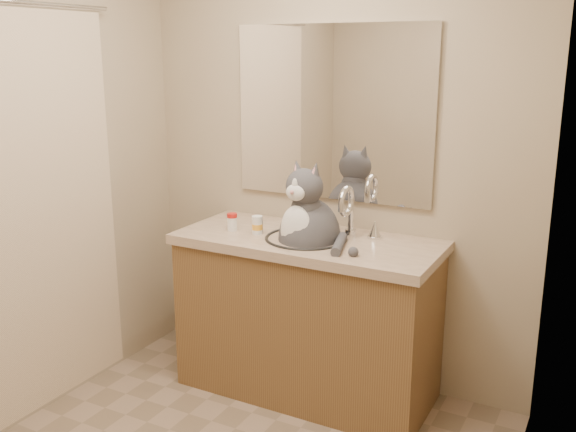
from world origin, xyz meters
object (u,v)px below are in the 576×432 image
(pill_bottle_orange, at_px, (257,225))
(grey_canister, at_px, (259,226))
(cat, at_px, (308,232))
(pill_bottle_redcap, at_px, (232,222))

(pill_bottle_orange, xyz_separation_m, grey_canister, (0.00, 0.01, -0.01))
(cat, xyz_separation_m, pill_bottle_redcap, (-0.43, -0.04, 0.01))
(pill_bottle_redcap, distance_m, grey_canister, 0.15)
(pill_bottle_redcap, height_order, pill_bottle_orange, pill_bottle_orange)
(cat, xyz_separation_m, pill_bottle_orange, (-0.28, -0.03, 0.01))
(pill_bottle_redcap, relative_size, pill_bottle_orange, 0.97)
(cat, distance_m, pill_bottle_redcap, 0.43)
(cat, relative_size, pill_bottle_orange, 6.54)
(cat, xyz_separation_m, grey_canister, (-0.28, -0.02, -0.00))
(pill_bottle_orange, distance_m, grey_canister, 0.01)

